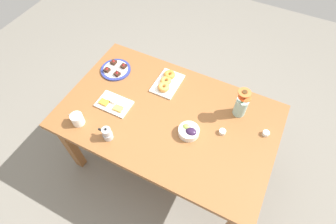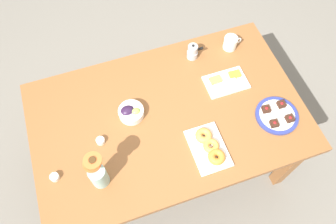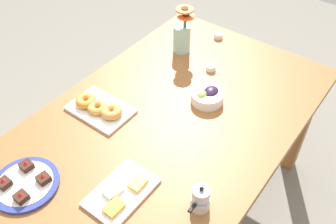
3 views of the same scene
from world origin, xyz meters
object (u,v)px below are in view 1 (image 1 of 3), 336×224
dining_table (168,121)px  cheese_platter (114,104)px  jam_cup_berry (222,132)px  moka_pot (107,134)px  jam_cup_honey (266,133)px  flower_vase (241,106)px  grape_bowl (189,131)px  croissant_platter (167,82)px  coffee_mug (77,119)px  dessert_plate (116,69)px

dining_table → cheese_platter: bearing=13.5°
jam_cup_berry → moka_pot: size_ratio=0.40×
jam_cup_honey → flower_vase: (0.23, -0.09, 0.08)m
grape_bowl → jam_cup_berry: bearing=-152.0°
moka_pot → flower_vase: bearing=-140.9°
croissant_platter → flower_vase: (-0.61, 0.02, 0.07)m
jam_cup_berry → flower_vase: 0.24m
grape_bowl → jam_cup_berry: (-0.21, -0.11, -0.01)m
flower_vase → jam_cup_berry: bearing=77.3°
dining_table → grape_bowl: size_ratio=10.74×
jam_cup_berry → moka_pot: (0.70, 0.39, 0.03)m
coffee_mug → jam_cup_honey: 1.35m
dining_table → jam_cup_honey: size_ratio=33.33×
jam_cup_honey → dessert_plate: (1.29, -0.05, -0.00)m
coffee_mug → jam_cup_berry: (-0.97, -0.39, -0.03)m
coffee_mug → moka_pot: 0.26m
jam_cup_honey → grape_bowl: bearing=25.9°
jam_cup_honey → jam_cup_berry: size_ratio=1.00×
coffee_mug → croissant_platter: 0.74m
jam_cup_berry → flower_vase: (-0.05, -0.22, 0.08)m
cheese_platter → flower_vase: 0.95m
dining_table → cheese_platter: cheese_platter is taller
coffee_mug → grape_bowl: 0.80m
croissant_platter → jam_cup_berry: size_ratio=5.83×
cheese_platter → moka_pot: size_ratio=2.18×
cheese_platter → jam_cup_berry: size_ratio=5.42×
dining_table → dessert_plate: 0.65m
coffee_mug → cheese_platter: (-0.14, -0.25, -0.03)m
cheese_platter → jam_cup_honey: size_ratio=5.42×
dining_table → jam_cup_honey: 0.72m
coffee_mug → moka_pot: bearing=178.6°
cheese_platter → croissant_platter: (-0.27, -0.37, 0.01)m
grape_bowl → croissant_platter: 0.49m
croissant_platter → moka_pot: (0.14, 0.63, 0.03)m
cheese_platter → coffee_mug: bearing=61.5°
dining_table → flower_vase: (-0.46, -0.25, 0.18)m
jam_cup_honey → flower_vase: size_ratio=0.18×
grape_bowl → flower_vase: bearing=-128.3°
jam_cup_berry → coffee_mug: bearing=21.9°
flower_vase → moka_pot: (0.75, 0.61, -0.04)m
cheese_platter → flower_vase: bearing=-158.0°
croissant_platter → jam_cup_honey: 0.85m
jam_cup_berry → moka_pot: 0.81m
dessert_plate → flower_vase: size_ratio=0.95×
grape_bowl → moka_pot: size_ratio=1.25×
jam_cup_berry → jam_cup_honey: bearing=-155.8°
cheese_platter → dessert_plate: size_ratio=1.03×
grape_bowl → croissant_platter: size_ratio=0.53×
jam_cup_honey → jam_cup_berry: 0.31m
croissant_platter → dessert_plate: (0.45, 0.06, -0.01)m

